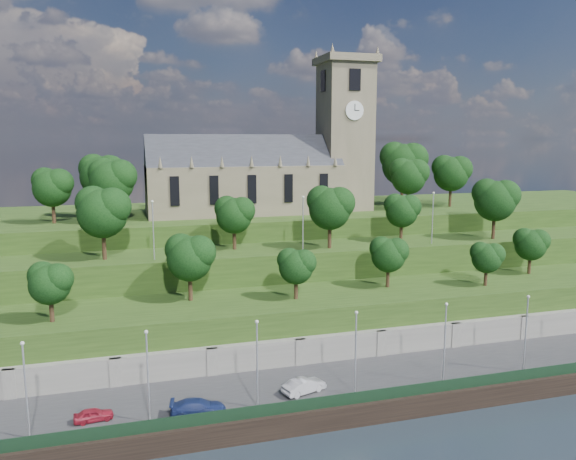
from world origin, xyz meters
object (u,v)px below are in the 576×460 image
object	(u,v)px
car_left	(94,415)
car_middle	(304,386)
car_right	(198,407)
church	(272,168)

from	to	relation	value
car_left	car_middle	xyz separation A→B (m)	(20.10, 0.11, 0.16)
car_middle	car_right	size ratio (longest dim) A/B	0.90
church	car_left	size ratio (longest dim) A/B	11.14
car_left	car_middle	size ratio (longest dim) A/B	0.76
church	car_middle	size ratio (longest dim) A/B	8.43
church	car_left	distance (m)	53.95
car_left	church	bearing A→B (deg)	-39.69
church	car_right	distance (m)	51.06
church	car_left	bearing A→B (deg)	-123.49
church	car_left	xyz separation A→B (m)	(-27.67, -41.81, -19.93)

